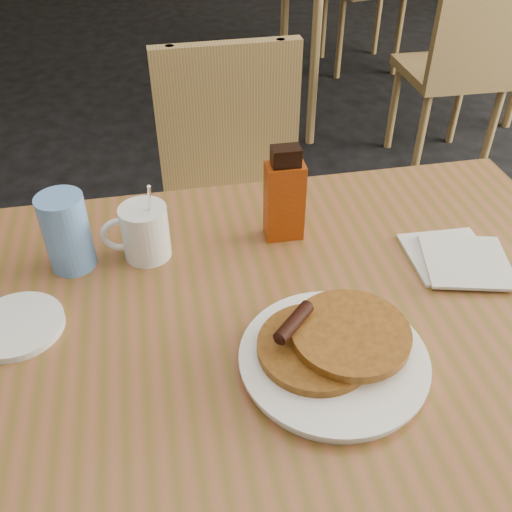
{
  "coord_description": "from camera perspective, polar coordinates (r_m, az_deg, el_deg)",
  "views": [
    {
      "loc": [
        -0.11,
        -0.68,
        1.39
      ],
      "look_at": [
        0.01,
        0.03,
        0.81
      ],
      "focal_mm": 40.0,
      "sensor_mm": 36.0,
      "label": 1
    }
  ],
  "objects": [
    {
      "name": "chair_main_far",
      "position": [
        1.64,
        -2.18,
        7.39
      ],
      "size": [
        0.42,
        0.42,
        0.9
      ],
      "rotation": [
        0.0,
        0.0,
        0.04
      ],
      "color": "tan",
      "rests_on": "floor"
    },
    {
      "name": "side_saucer",
      "position": [
        0.96,
        -22.81,
        -6.44
      ],
      "size": [
        0.18,
        0.18,
        0.01
      ],
      "primitive_type": "cylinder",
      "rotation": [
        0.0,
        0.0,
        0.32
      ],
      "color": "white",
      "rests_on": "main_table"
    },
    {
      "name": "syrup_bottle",
      "position": [
        1.03,
        2.86,
        5.94
      ],
      "size": [
        0.07,
        0.04,
        0.18
      ],
      "rotation": [
        0.0,
        0.0,
        0.01
      ],
      "color": "maroon",
      "rests_on": "main_table"
    },
    {
      "name": "chair_neighbor_near",
      "position": [
        2.69,
        20.19,
        18.31
      ],
      "size": [
        0.42,
        0.42,
        0.92
      ],
      "rotation": [
        0.0,
        0.0,
        0.0
      ],
      "color": "tan",
      "rests_on": "floor"
    },
    {
      "name": "napkin_stack",
      "position": [
        1.07,
        19.51,
        -0.25
      ],
      "size": [
        0.18,
        0.19,
        0.01
      ],
      "rotation": [
        0.0,
        0.0,
        -0.02
      ],
      "color": "silver",
      "rests_on": "main_table"
    },
    {
      "name": "main_table",
      "position": [
        0.96,
        2.48,
        -6.93
      ],
      "size": [
        1.21,
        0.84,
        0.75
      ],
      "rotation": [
        0.0,
        0.0,
        0.02
      ],
      "color": "brown",
      "rests_on": "floor"
    },
    {
      "name": "pancake_plate",
      "position": [
        0.84,
        7.7,
        -9.54
      ],
      "size": [
        0.27,
        0.27,
        0.07
      ],
      "rotation": [
        0.0,
        0.0,
        0.37
      ],
      "color": "white",
      "rests_on": "main_table"
    },
    {
      "name": "coffee_mug",
      "position": [
        1.02,
        -11.18,
        2.44
      ],
      "size": [
        0.12,
        0.08,
        0.16
      ],
      "rotation": [
        0.0,
        0.0,
        -0.26
      ],
      "color": "white",
      "rests_on": "main_table"
    },
    {
      "name": "blue_tumbler",
      "position": [
        1.02,
        -18.4,
        2.27
      ],
      "size": [
        0.1,
        0.1,
        0.14
      ],
      "primitive_type": "cylinder",
      "rotation": [
        0.0,
        0.0,
        0.38
      ],
      "color": "#6298E5",
      "rests_on": "main_table"
    }
  ]
}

